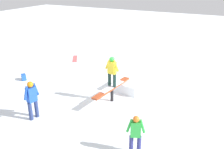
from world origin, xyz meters
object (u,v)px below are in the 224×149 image
backpack_on_snow (24,77)px  bystander_green (136,133)px  bystander_blue (32,98)px  loose_snowboard_coral (75,59)px  rail_feature (112,89)px  main_rider_on_rail (112,72)px

backpack_on_snow → bystander_green: bearing=14.9°
bystander_blue → loose_snowboard_coral: bearing=-147.4°
bystander_blue → bystander_green: bearing=98.3°
rail_feature → backpack_on_snow: (0.04, -5.48, -0.44)m
bystander_blue → rail_feature: bearing=152.3°
main_rider_on_rail → bystander_green: 3.78m
main_rider_on_rail → bystander_blue: (2.78, -2.13, -0.52)m
rail_feature → bystander_green: bearing=44.6°
rail_feature → backpack_on_snow: size_ratio=8.03×
bystander_green → backpack_on_snow: bystander_green is taller
loose_snowboard_coral → backpack_on_snow: backpack_on_snow is taller
loose_snowboard_coral → backpack_on_snow: (4.38, -0.36, 0.16)m
main_rider_on_rail → bystander_blue: bearing=-29.5°
backpack_on_snow → loose_snowboard_coral: bearing=120.3°
rail_feature → backpack_on_snow: 5.50m
bystander_blue → bystander_green: 4.47m
rail_feature → backpack_on_snow: rail_feature is taller
rail_feature → bystander_green: size_ratio=1.96×
rail_feature → loose_snowboard_coral: rail_feature is taller
bystander_blue → backpack_on_snow: bystander_blue is taller
main_rider_on_rail → loose_snowboard_coral: (-4.34, -5.12, -1.41)m
bystander_green → backpack_on_snow: (-2.86, -7.81, -0.61)m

